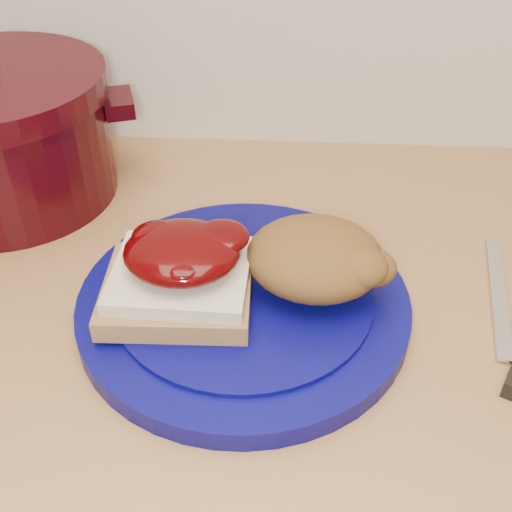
{
  "coord_description": "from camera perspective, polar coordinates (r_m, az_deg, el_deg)",
  "views": [
    {
      "loc": [
        0.05,
        1.05,
        1.3
      ],
      "look_at": [
        0.03,
        1.49,
        0.95
      ],
      "focal_mm": 45.0,
      "sensor_mm": 36.0,
      "label": 1
    }
  ],
  "objects": [
    {
      "name": "plate",
      "position": [
        0.58,
        -1.11,
        -4.3
      ],
      "size": [
        0.32,
        0.32,
        0.02
      ],
      "primitive_type": "cylinder",
      "rotation": [
        0.0,
        0.0,
        -0.08
      ],
      "color": "#060551",
      "rests_on": "wood_countertop"
    },
    {
      "name": "sandwich",
      "position": [
        0.55,
        -6.79,
        -1.47
      ],
      "size": [
        0.13,
        0.11,
        0.06
      ],
      "rotation": [
        0.0,
        0.0,
        -0.08
      ],
      "color": "olive",
      "rests_on": "plate"
    },
    {
      "name": "stuffing_mound",
      "position": [
        0.56,
        5.26,
        -0.16
      ],
      "size": [
        0.13,
        0.11,
        0.06
      ],
      "primitive_type": "ellipsoid",
      "rotation": [
        0.0,
        0.0,
        -0.08
      ],
      "color": "brown",
      "rests_on": "plate"
    },
    {
      "name": "butter_knife",
      "position": [
        0.64,
        20.74,
        -3.14
      ],
      "size": [
        0.04,
        0.17,
        0.0
      ],
      "primitive_type": "cube",
      "rotation": [
        0.0,
        0.0,
        1.41
      ],
      "color": "silver",
      "rests_on": "wood_countertop"
    },
    {
      "name": "dutch_oven",
      "position": [
        0.76,
        -21.84,
        9.96
      ],
      "size": [
        0.31,
        0.31,
        0.16
      ],
      "rotation": [
        0.0,
        0.0,
        0.31
      ],
      "color": "black",
      "rests_on": "wood_countertop"
    }
  ]
}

